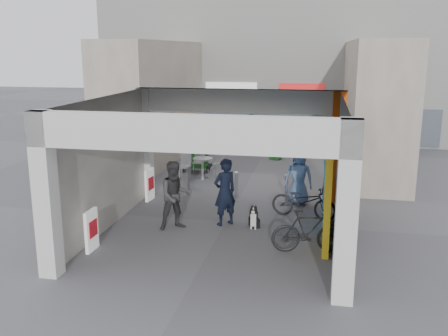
% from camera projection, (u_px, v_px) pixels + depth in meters
% --- Properties ---
extents(ground, '(90.00, 90.00, 0.00)m').
position_uv_depth(ground, '(226.00, 221.00, 13.87)').
color(ground, '#5B5B61').
rests_on(ground, ground).
extents(arcade_canopy, '(6.40, 6.45, 6.40)m').
position_uv_depth(arcade_canopy, '(241.00, 147.00, 12.46)').
color(arcade_canopy, silver).
rests_on(arcade_canopy, ground).
extents(far_building, '(18.00, 4.08, 8.00)m').
position_uv_depth(far_building, '(275.00, 62.00, 26.31)').
color(far_building, white).
rests_on(far_building, ground).
extents(plaza_bldg_left, '(2.00, 9.00, 5.00)m').
position_uv_depth(plaza_bldg_left, '(155.00, 101.00, 21.29)').
color(plaza_bldg_left, '#B7AA98').
rests_on(plaza_bldg_left, ground).
extents(plaza_bldg_right, '(2.00, 9.00, 5.00)m').
position_uv_depth(plaza_bldg_right, '(373.00, 106.00, 19.62)').
color(plaza_bldg_right, '#B7AA98').
rests_on(plaza_bldg_right, ground).
extents(bollard_left, '(0.09, 0.09, 0.97)m').
position_uv_depth(bollard_left, '(188.00, 181.00, 16.29)').
color(bollard_left, gray).
rests_on(bollard_left, ground).
extents(bollard_center, '(0.09, 0.09, 0.84)m').
position_uv_depth(bollard_center, '(236.00, 185.00, 16.01)').
color(bollard_center, gray).
rests_on(bollard_center, ground).
extents(bollard_right, '(0.09, 0.09, 0.83)m').
position_uv_depth(bollard_right, '(286.00, 188.00, 15.71)').
color(bollard_right, gray).
rests_on(bollard_right, ground).
extents(advert_board_near, '(0.11, 0.55, 1.00)m').
position_uv_depth(advert_board_near, '(92.00, 230.00, 11.78)').
color(advert_board_near, white).
rests_on(advert_board_near, ground).
extents(advert_board_far, '(0.14, 0.56, 1.00)m').
position_uv_depth(advert_board_far, '(150.00, 185.00, 15.75)').
color(advert_board_far, white).
rests_on(advert_board_far, ground).
extents(cafe_set, '(1.55, 1.25, 0.94)m').
position_uv_depth(cafe_set, '(201.00, 168.00, 18.69)').
color(cafe_set, '#B6B6BB').
rests_on(cafe_set, ground).
extents(produce_stand, '(1.14, 0.62, 0.75)m').
position_uv_depth(produce_stand, '(196.00, 164.00, 19.48)').
color(produce_stand, black).
rests_on(produce_stand, ground).
extents(crate_stack, '(0.54, 0.49, 0.56)m').
position_uv_depth(crate_stack, '(276.00, 153.00, 21.60)').
color(crate_stack, '#1C5B1A').
rests_on(crate_stack, ground).
extents(border_collie, '(0.24, 0.47, 0.65)m').
position_uv_depth(border_collie, '(254.00, 219.00, 13.34)').
color(border_collie, black).
rests_on(border_collie, ground).
extents(man_with_dog, '(0.80, 0.78, 1.85)m').
position_uv_depth(man_with_dog, '(225.00, 192.00, 13.42)').
color(man_with_dog, black).
rests_on(man_with_dog, ground).
extents(man_back_turned, '(1.13, 1.06, 1.84)m').
position_uv_depth(man_back_turned, '(176.00, 195.00, 13.14)').
color(man_back_turned, '#363638').
rests_on(man_back_turned, ground).
extents(man_elderly, '(0.91, 0.65, 1.75)m').
position_uv_depth(man_elderly, '(299.00, 177.00, 15.21)').
color(man_elderly, '#5B7BB1').
rests_on(man_elderly, ground).
extents(man_crates, '(1.17, 0.77, 1.84)m').
position_uv_depth(man_crates, '(251.00, 134.00, 22.60)').
color(man_crates, black).
rests_on(man_crates, ground).
extents(bicycle_front, '(1.98, 1.10, 0.98)m').
position_uv_depth(bicycle_front, '(304.00, 201.00, 14.06)').
color(bicycle_front, black).
rests_on(bicycle_front, ground).
extents(bicycle_rear, '(1.80, 0.81, 1.05)m').
position_uv_depth(bicycle_rear, '(309.00, 231.00, 11.68)').
color(bicycle_rear, black).
rests_on(bicycle_rear, ground).
extents(white_van, '(4.09, 2.90, 1.29)m').
position_uv_depth(white_van, '(307.00, 134.00, 24.37)').
color(white_van, white).
rests_on(white_van, ground).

